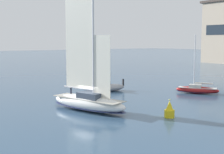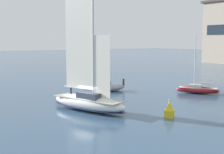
# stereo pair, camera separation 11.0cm
# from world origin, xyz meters

# --- Properties ---
(ground_plane) EXTENTS (400.00, 400.00, 0.00)m
(ground_plane) POSITION_xyz_m (0.00, 0.00, 0.00)
(ground_plane) COLOR #385675
(sailboat_main) EXTENTS (9.60, 5.01, 12.71)m
(sailboat_main) POSITION_xyz_m (0.01, 0.00, 1.02)
(sailboat_main) COLOR white
(sailboat_main) RESTS_ON ground
(sailboat_moored_mid_channel) EXTENTS (5.64, 4.42, 7.84)m
(sailboat_moored_mid_channel) POSITION_xyz_m (-0.04, 17.24, 0.54)
(sailboat_moored_mid_channel) COLOR maroon
(sailboat_moored_mid_channel) RESTS_ON ground
(motor_tender) EXTENTS (2.19, 4.37, 1.61)m
(motor_tender) POSITION_xyz_m (-8.52, 9.12, 0.52)
(motor_tender) COLOR #99999E
(motor_tender) RESTS_ON ground
(channel_buoy) EXTENTS (0.94, 0.94, 1.73)m
(channel_buoy) POSITION_xyz_m (6.95, 4.42, 0.68)
(channel_buoy) COLOR yellow
(channel_buoy) RESTS_ON ground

